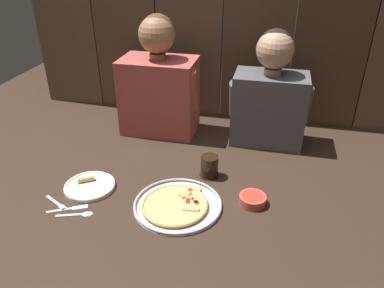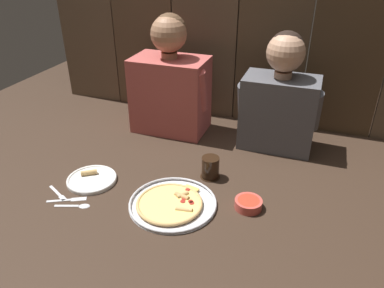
{
  "view_description": "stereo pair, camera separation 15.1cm",
  "coord_description": "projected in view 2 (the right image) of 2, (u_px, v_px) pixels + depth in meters",
  "views": [
    {
      "loc": [
        0.29,
        -1.19,
        0.92
      ],
      "look_at": [
        -0.01,
        0.1,
        0.18
      ],
      "focal_mm": 34.78,
      "sensor_mm": 36.0,
      "label": 1
    },
    {
      "loc": [
        0.44,
        -1.14,
        0.92
      ],
      "look_at": [
        -0.01,
        0.1,
        0.18
      ],
      "focal_mm": 34.78,
      "sensor_mm": 36.0,
      "label": 2
    }
  ],
  "objects": [
    {
      "name": "table_spoon",
      "position": [
        78.0,
        205.0,
        1.44
      ],
      "size": [
        0.14,
        0.07,
        0.01
      ],
      "color": "silver",
      "rests_on": "ground"
    },
    {
      "name": "drinking_glass",
      "position": [
        210.0,
        168.0,
        1.6
      ],
      "size": [
        0.09,
        0.09,
        0.1
      ],
      "color": "black",
      "rests_on": "ground"
    },
    {
      "name": "diner_left",
      "position": [
        170.0,
        82.0,
        1.91
      ],
      "size": [
        0.41,
        0.24,
        0.6
      ],
      "color": "#AD4C47",
      "rests_on": "ground"
    },
    {
      "name": "pizza_tray",
      "position": [
        172.0,
        203.0,
        1.45
      ],
      "size": [
        0.34,
        0.34,
        0.03
      ],
      "color": "silver",
      "rests_on": "ground"
    },
    {
      "name": "table_fork",
      "position": [
        58.0,
        193.0,
        1.51
      ],
      "size": [
        0.12,
        0.07,
        0.01
      ],
      "color": "silver",
      "rests_on": "ground"
    },
    {
      "name": "wooden_backdrop_wall",
      "position": [
        239.0,
        14.0,
        1.89
      ],
      "size": [
        2.19,
        0.03,
        1.15
      ],
      "color": "brown",
      "rests_on": "ground"
    },
    {
      "name": "dipping_bowl",
      "position": [
        248.0,
        204.0,
        1.43
      ],
      "size": [
        0.11,
        0.11,
        0.04
      ],
      "color": "#CC4C42",
      "rests_on": "ground"
    },
    {
      "name": "table_knife",
      "position": [
        67.0,
        200.0,
        1.48
      ],
      "size": [
        0.15,
        0.09,
        0.01
      ],
      "color": "silver",
      "rests_on": "ground"
    },
    {
      "name": "dinner_plate",
      "position": [
        92.0,
        179.0,
        1.59
      ],
      "size": [
        0.21,
        0.21,
        0.03
      ],
      "color": "white",
      "rests_on": "ground"
    },
    {
      "name": "diner_right",
      "position": [
        280.0,
        98.0,
        1.75
      ],
      "size": [
        0.38,
        0.21,
        0.56
      ],
      "color": "#4C4C51",
      "rests_on": "ground"
    },
    {
      "name": "ground_plane",
      "position": [
        185.0,
        194.0,
        1.52
      ],
      "size": [
        3.2,
        3.2,
        0.0
      ],
      "primitive_type": "plane",
      "color": "#332319"
    }
  ]
}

